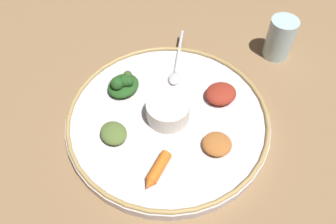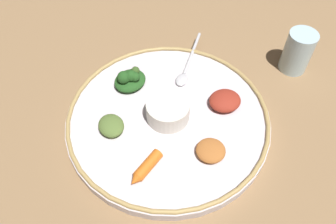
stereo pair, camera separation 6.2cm
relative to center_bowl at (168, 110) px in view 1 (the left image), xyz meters
name	(u,v)px [view 1 (the left image)]	position (x,y,z in m)	size (l,w,h in m)	color
ground_plane	(168,123)	(0.00, 0.00, -0.04)	(2.40, 2.40, 0.00)	olive
platter	(168,120)	(0.00, 0.00, -0.03)	(0.38, 0.38, 0.02)	silver
platter_rim	(168,116)	(0.00, 0.00, -0.02)	(0.38, 0.38, 0.01)	tan
center_bowl	(168,110)	(0.00, 0.00, 0.00)	(0.08, 0.08, 0.04)	silver
spoon	(177,65)	(0.11, -0.07, -0.02)	(0.15, 0.10, 0.01)	silver
greens_pile	(123,84)	(0.10, 0.05, 0.00)	(0.08, 0.09, 0.04)	#23511E
carrot_near_spoon	(157,170)	(-0.10, 0.06, -0.01)	(0.06, 0.07, 0.02)	orange
mound_collards	(113,132)	(0.00, 0.11, -0.01)	(0.05, 0.05, 0.02)	#567033
mound_beet	(222,95)	(0.00, -0.11, -0.01)	(0.06, 0.06, 0.03)	maroon
mound_chickpea	(217,144)	(-0.10, -0.05, -0.01)	(0.05, 0.05, 0.02)	#B2662D
drinking_glass	(279,40)	(0.08, -0.30, 0.00)	(0.06, 0.06, 0.09)	silver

